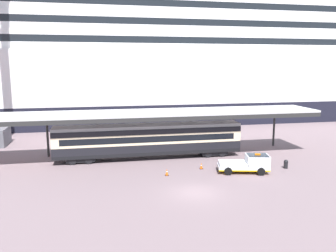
{
  "coord_description": "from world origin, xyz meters",
  "views": [
    {
      "loc": [
        -8.09,
        -28.04,
        11.07
      ],
      "look_at": [
        -0.68,
        8.52,
        4.5
      ],
      "focal_mm": 37.33,
      "sensor_mm": 36.0,
      "label": 1
    }
  ],
  "objects": [
    {
      "name": "cruise_ship",
      "position": [
        -14.41,
        47.37,
        13.33
      ],
      "size": [
        133.25,
        31.15,
        37.76
      ],
      "color": "black",
      "rests_on": "ground"
    },
    {
      "name": "service_truck",
      "position": [
        7.03,
        4.6,
        0.99
      ],
      "size": [
        5.53,
        3.17,
        2.02
      ],
      "color": "white",
      "rests_on": "ground"
    },
    {
      "name": "traffic_cone_mid",
      "position": [
        2.62,
        6.75,
        0.34
      ],
      "size": [
        0.36,
        0.36,
        0.68
      ],
      "color": "black",
      "rests_on": "ground"
    },
    {
      "name": "traffic_cone_near",
      "position": [
        -1.46,
        5.26,
        0.35
      ],
      "size": [
        0.36,
        0.36,
        0.72
      ],
      "color": "black",
      "rests_on": "ground"
    },
    {
      "name": "platform_canopy",
      "position": [
        -2.26,
        12.61,
        5.31
      ],
      "size": [
        41.68,
        6.16,
        5.57
      ],
      "color": "#BCBCBC",
      "rests_on": "ground"
    },
    {
      "name": "ground_plane",
      "position": [
        0.0,
        0.0,
        0.0
      ],
      "size": [
        400.0,
        400.0,
        0.0
      ],
      "primitive_type": "plane",
      "color": "slate"
    },
    {
      "name": "train_carriage",
      "position": [
        -2.26,
        12.17,
        2.31
      ],
      "size": [
        22.02,
        2.81,
        4.11
      ],
      "color": "black",
      "rests_on": "ground"
    },
    {
      "name": "quay_bollard",
      "position": [
        11.64,
        5.12,
        0.52
      ],
      "size": [
        0.48,
        0.48,
        0.96
      ],
      "color": "black",
      "rests_on": "ground"
    }
  ]
}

